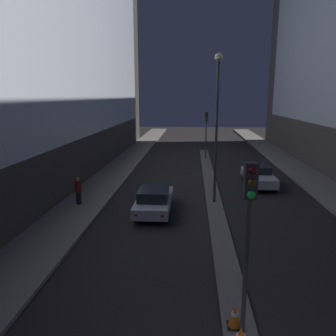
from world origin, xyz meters
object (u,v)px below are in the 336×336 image
street_lamp (217,111)px  traffic_light_near (249,215)px  traffic_cone_far (235,316)px  pedestrian_on_left_sidewalk (78,190)px  traffic_light_mid (206,125)px  car_left_lane (154,200)px  car_right_lane (258,175)px

street_lamp → traffic_light_near: bearing=-90.0°
traffic_cone_far → pedestrian_on_left_sidewalk: 12.90m
traffic_light_mid → car_left_lane: bearing=-102.4°
traffic_cone_far → traffic_light_mid: bearing=89.7°
traffic_light_near → car_right_lane: 16.92m
street_lamp → pedestrian_on_left_sidewalk: street_lamp is taller
car_right_lane → traffic_light_near: bearing=-102.2°
car_left_lane → car_right_lane: bearing=42.1°
traffic_light_near → pedestrian_on_left_sidewalk: size_ratio=2.93×
traffic_light_near → traffic_cone_far: bearing=106.2°
car_right_lane → traffic_light_mid: bearing=109.9°
street_lamp → pedestrian_on_left_sidewalk: size_ratio=5.31×
traffic_light_mid → traffic_light_near: bearing=-90.0°
street_lamp → pedestrian_on_left_sidewalk: bearing=-172.0°
street_lamp → pedestrian_on_left_sidewalk: 9.45m
traffic_cone_far → pedestrian_on_left_sidewalk: bearing=128.4°
traffic_light_mid → car_right_lane: traffic_light_mid is taller
car_left_lane → traffic_light_near: bearing=-70.5°
car_right_lane → pedestrian_on_left_sidewalk: (-11.67, -5.70, 0.28)m
traffic_cone_far → car_left_lane: 10.03m
traffic_light_mid → car_left_lane: (-3.52, -16.07, -2.92)m
car_left_lane → pedestrian_on_left_sidewalk: (-4.63, 0.67, 0.29)m
traffic_cone_far → traffic_light_near: bearing=-73.8°
traffic_light_mid → pedestrian_on_left_sidewalk: bearing=-117.9°
street_lamp → car_left_lane: size_ratio=1.88×
traffic_light_mid → pedestrian_on_left_sidewalk: size_ratio=2.93×
traffic_light_near → traffic_light_mid: size_ratio=1.00×
street_lamp → traffic_cone_far: bearing=-90.7°
traffic_cone_far → car_right_lane: car_right_lane is taller
traffic_cone_far → pedestrian_on_left_sidewalk: pedestrian_on_left_sidewalk is taller
traffic_cone_far → pedestrian_on_left_sidewalk: size_ratio=0.42×
street_lamp → car_right_lane: size_ratio=1.87×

